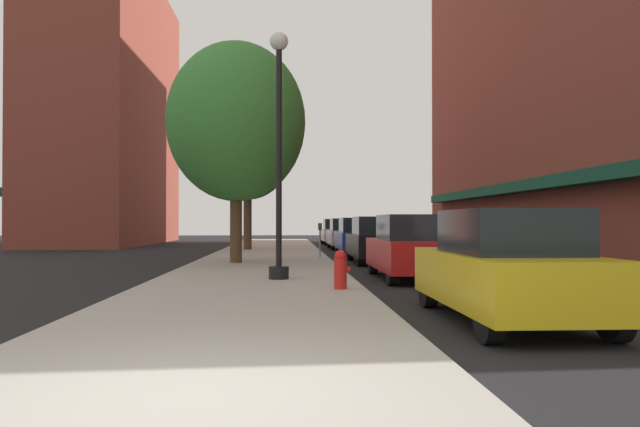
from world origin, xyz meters
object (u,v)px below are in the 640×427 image
(tree_near, at_px, (248,149))
(car_silver, at_px, (345,234))
(fire_hydrant, at_px, (341,269))
(parking_meter_near, at_px, (320,236))
(car_black, at_px, (377,241))
(car_white, at_px, (336,232))
(car_yellow, at_px, (507,268))
(tree_mid, at_px, (236,122))
(car_red, at_px, (412,248))
(lamppost, at_px, (279,150))
(car_blue, at_px, (358,237))

(tree_near, relative_size, car_silver, 1.76)
(fire_hydrant, relative_size, parking_meter_near, 0.60)
(car_black, relative_size, car_silver, 1.00)
(car_white, bearing_deg, fire_hydrant, -93.24)
(car_yellow, relative_size, car_white, 1.00)
(car_silver, bearing_deg, car_white, 91.77)
(parking_meter_near, height_order, car_silver, car_silver)
(tree_mid, xyz_separation_m, car_yellow, (4.91, -11.84, -4.01))
(parking_meter_near, relative_size, car_black, 0.30)
(parking_meter_near, distance_m, car_silver, 10.40)
(car_white, bearing_deg, tree_near, -117.92)
(car_yellow, xyz_separation_m, car_red, (0.00, 6.84, 0.00))
(parking_meter_near, relative_size, tree_mid, 0.18)
(tree_mid, height_order, car_yellow, tree_mid)
(lamppost, bearing_deg, tree_near, 96.19)
(tree_near, height_order, car_red, tree_near)
(car_yellow, height_order, car_black, same)
(fire_hydrant, bearing_deg, car_red, 56.86)
(lamppost, height_order, tree_mid, tree_mid)
(car_blue, bearing_deg, car_red, -87.93)
(lamppost, height_order, fire_hydrant, lamppost)
(car_red, distance_m, car_silver, 17.86)
(car_white, bearing_deg, tree_mid, -103.14)
(car_yellow, distance_m, car_black, 13.04)
(parking_meter_near, distance_m, car_black, 2.43)
(tree_near, distance_m, car_red, 16.40)
(car_blue, relative_size, car_silver, 1.00)
(tree_mid, bearing_deg, car_white, 75.65)
(parking_meter_near, height_order, tree_near, tree_near)
(car_red, distance_m, car_blue, 11.97)
(car_blue, height_order, car_silver, same)
(fire_hydrant, xyz_separation_m, car_black, (2.13, 9.46, 0.29))
(tree_mid, distance_m, car_blue, 9.42)
(parking_meter_near, xyz_separation_m, car_silver, (1.95, 10.22, -0.14))
(fire_hydrant, relative_size, car_silver, 0.18)
(parking_meter_near, bearing_deg, car_black, -36.47)
(lamppost, xyz_separation_m, fire_hydrant, (1.28, -2.25, -2.68))
(car_red, height_order, car_black, same)
(tree_near, bearing_deg, car_black, -59.61)
(tree_mid, distance_m, car_red, 8.07)
(car_yellow, relative_size, car_red, 1.00)
(parking_meter_near, distance_m, tree_near, 9.01)
(lamppost, relative_size, tree_mid, 0.80)
(fire_hydrant, xyz_separation_m, car_blue, (2.13, 15.24, 0.29))
(tree_mid, xyz_separation_m, car_black, (4.91, 1.20, -4.01))
(car_red, xyz_separation_m, car_blue, (0.00, 11.97, 0.00))
(car_red, relative_size, car_white, 1.00)
(car_silver, bearing_deg, car_blue, -88.23)
(tree_mid, relative_size, car_silver, 1.72)
(lamppost, bearing_deg, car_red, 16.56)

